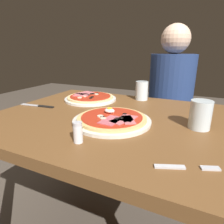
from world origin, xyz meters
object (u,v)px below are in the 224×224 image
pizza_across_left (90,98)px  water_glass_near (200,117)px  dining_table (111,141)px  pizza_foreground (112,119)px  salt_shaker (78,132)px  water_glass_far (142,92)px  diner_person (169,111)px  knife (39,106)px  fork (181,167)px

pizza_across_left → water_glass_near: (0.58, -0.19, 0.03)m
dining_table → pizza_foreground: size_ratio=3.26×
dining_table → salt_shaker: (0.02, -0.28, 0.16)m
dining_table → water_glass_far: (0.04, 0.33, 0.17)m
pizza_across_left → diner_person: diner_person is taller
pizza_across_left → water_glass_near: 0.62m
water_glass_near → salt_shaker: water_glass_near is taller
diner_person → dining_table: bearing=78.5°
diner_person → water_glass_far: bearing=74.8°
diner_person → knife: bearing=54.4°
pizza_across_left → water_glass_near: water_glass_near is taller
water_glass_far → knife: water_glass_far is taller
water_glass_near → pizza_foreground: bearing=-166.0°
salt_shaker → diner_person: bearing=82.6°
water_glass_near → water_glass_far: bearing=134.1°
dining_table → water_glass_far: size_ratio=9.58×
dining_table → salt_shaker: bearing=-86.1°
dining_table → pizza_foreground: pizza_foreground is taller
diner_person → pizza_foreground: bearing=82.3°
water_glass_near → fork: bearing=-95.9°
dining_table → diner_person: size_ratio=0.87×
water_glass_far → fork: 0.68m
pizza_across_left → knife: bearing=-126.4°
dining_table → diner_person: (0.15, 0.73, -0.04)m
dining_table → diner_person: 0.75m
pizza_foreground → fork: 0.36m
pizza_across_left → water_glass_far: (0.27, 0.13, 0.03)m
salt_shaker → diner_person: 1.04m
pizza_across_left → diner_person: (0.37, 0.53, -0.18)m
water_glass_far → diner_person: 0.47m
water_glass_near → fork: water_glass_near is taller
fork → diner_person: diner_person is taller
pizza_across_left → diner_person: size_ratio=0.25×
pizza_across_left → water_glass_near: bearing=-18.4°
salt_shaker → pizza_foreground: bearing=83.9°
dining_table → fork: (0.33, -0.28, 0.13)m
knife → diner_person: size_ratio=0.17×
pizza_across_left → water_glass_far: bearing=26.4°
fork → salt_shaker: bearing=178.2°
water_glass_far → fork: water_glass_far is taller
dining_table → pizza_foreground: (0.04, -0.07, 0.14)m
dining_table → pizza_across_left: size_ratio=3.46×
dining_table → water_glass_far: bearing=83.0°
dining_table → salt_shaker: size_ratio=15.28×
knife → fork: bearing=-19.8°
water_glass_far → diner_person: diner_person is taller
water_glass_far → salt_shaker: size_ratio=1.59×
pizza_across_left → salt_shaker: (0.24, -0.48, 0.02)m
dining_table → water_glass_far: water_glass_far is taller
pizza_foreground → diner_person: diner_person is taller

